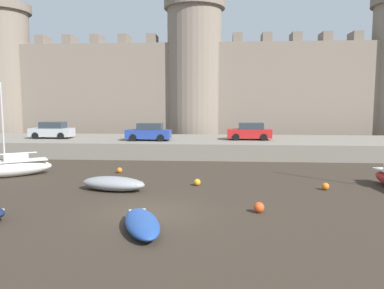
# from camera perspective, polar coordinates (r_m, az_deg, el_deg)

# --- Properties ---
(ground_plane) EXTENTS (160.00, 160.00, 0.00)m
(ground_plane) POSITION_cam_1_polar(r_m,az_deg,el_deg) (17.15, -6.36, -10.34)
(ground_plane) COLOR #382D23
(quay_road) EXTENTS (60.30, 10.00, 1.41)m
(quay_road) POSITION_cam_1_polar(r_m,az_deg,el_deg) (36.49, -0.65, -0.20)
(quay_road) COLOR gray
(quay_road) RESTS_ON ground
(castle) EXTENTS (55.57, 7.27, 19.97)m
(castle) POSITION_cam_1_polar(r_m,az_deg,el_deg) (46.17, 0.38, 9.67)
(castle) COLOR gray
(castle) RESTS_ON ground
(rowboat_foreground_centre) EXTENTS (3.96, 2.19, 0.79)m
(rowboat_foreground_centre) POSITION_cam_1_polar(r_m,az_deg,el_deg) (21.57, -11.87, -5.81)
(rowboat_foreground_centre) COLOR gray
(rowboat_foreground_centre) RESTS_ON ground
(rowboat_near_channel_right) EXTENTS (2.42, 3.91, 0.57)m
(rowboat_near_channel_right) POSITION_cam_1_polar(r_m,az_deg,el_deg) (14.91, -7.64, -11.74)
(rowboat_near_channel_right) COLOR #234793
(rowboat_near_channel_right) RESTS_ON ground
(sailboat_foreground_right) EXTENTS (5.17, 4.13, 6.22)m
(sailboat_foreground_right) POSITION_cam_1_polar(r_m,az_deg,el_deg) (27.70, -25.98, -3.14)
(sailboat_foreground_right) COLOR silver
(sailboat_foreground_right) RESTS_ON ground
(mooring_buoy_near_shore) EXTENTS (0.41, 0.41, 0.41)m
(mooring_buoy_near_shore) POSITION_cam_1_polar(r_m,az_deg,el_deg) (22.58, 19.66, -6.03)
(mooring_buoy_near_shore) COLOR orange
(mooring_buoy_near_shore) RESTS_ON ground
(mooring_buoy_near_channel) EXTENTS (0.41, 0.41, 0.41)m
(mooring_buoy_near_channel) POSITION_cam_1_polar(r_m,az_deg,el_deg) (22.36, 0.79, -5.78)
(mooring_buoy_near_channel) COLOR orange
(mooring_buoy_near_channel) RESTS_ON ground
(mooring_buoy_off_centre) EXTENTS (0.39, 0.39, 0.39)m
(mooring_buoy_off_centre) POSITION_cam_1_polar(r_m,az_deg,el_deg) (26.78, -10.99, -3.87)
(mooring_buoy_off_centre) COLOR orange
(mooring_buoy_off_centre) RESTS_ON ground
(mooring_buoy_mid_mud) EXTENTS (0.48, 0.48, 0.48)m
(mooring_buoy_mid_mud) POSITION_cam_1_polar(r_m,az_deg,el_deg) (17.30, 10.16, -9.42)
(mooring_buoy_mid_mud) COLOR #E04C1E
(mooring_buoy_mid_mud) RESTS_ON ground
(car_quay_centre_east) EXTENTS (4.11, 1.90, 1.62)m
(car_quay_centre_east) POSITION_cam_1_polar(r_m,az_deg,el_deg) (39.20, -20.54, 2.03)
(car_quay_centre_east) COLOR #B2B5B7
(car_quay_centre_east) RESTS_ON quay_road
(car_quay_centre_west) EXTENTS (4.11, 1.90, 1.62)m
(car_quay_centre_west) POSITION_cam_1_polar(r_m,az_deg,el_deg) (35.66, 8.78, 1.96)
(car_quay_centre_west) COLOR red
(car_quay_centre_west) RESTS_ON quay_road
(car_quay_east) EXTENTS (4.11, 1.90, 1.62)m
(car_quay_east) POSITION_cam_1_polar(r_m,az_deg,el_deg) (34.87, -6.58, 1.89)
(car_quay_east) COLOR #263F99
(car_quay_east) RESTS_ON quay_road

